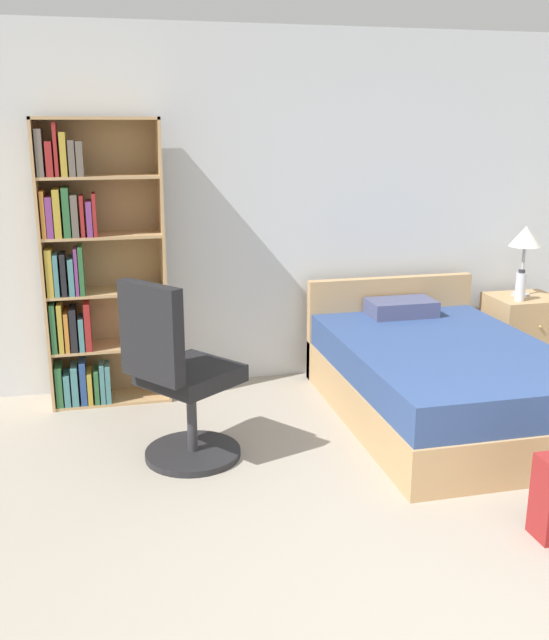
# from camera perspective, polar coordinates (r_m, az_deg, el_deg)

# --- Properties ---
(wall_back) EXTENTS (9.00, 0.06, 2.60)m
(wall_back) POSITION_cam_1_polar(r_m,az_deg,el_deg) (5.45, 2.26, 8.82)
(wall_back) COLOR silver
(wall_back) RESTS_ON ground_plane
(bookshelf) EXTENTS (0.82, 0.32, 1.97)m
(bookshelf) POSITION_cam_1_polar(r_m,az_deg,el_deg) (5.06, -14.73, 3.88)
(bookshelf) COLOR tan
(bookshelf) RESTS_ON ground_plane
(bed) EXTENTS (1.33, 2.00, 0.78)m
(bed) POSITION_cam_1_polar(r_m,az_deg,el_deg) (4.95, 13.05, -4.49)
(bed) COLOR tan
(bed) RESTS_ON ground_plane
(office_chair) EXTENTS (0.72, 0.70, 1.11)m
(office_chair) POSITION_cam_1_polar(r_m,az_deg,el_deg) (4.12, -7.68, -4.89)
(office_chair) COLOR #232326
(office_chair) RESTS_ON ground_plane
(nightstand) EXTENTS (0.53, 0.48, 0.61)m
(nightstand) POSITION_cam_1_polar(r_m,az_deg,el_deg) (6.03, 19.15, -1.03)
(nightstand) COLOR tan
(nightstand) RESTS_ON ground_plane
(table_lamp) EXTENTS (0.25, 0.25, 0.55)m
(table_lamp) POSITION_cam_1_polar(r_m,az_deg,el_deg) (5.90, 19.43, 6.13)
(table_lamp) COLOR #B2B2B7
(table_lamp) RESTS_ON nightstand
(water_bottle) EXTENTS (0.08, 0.08, 0.24)m
(water_bottle) POSITION_cam_1_polar(r_m,az_deg,el_deg) (5.78, 19.07, 2.58)
(water_bottle) COLOR silver
(water_bottle) RESTS_ON nightstand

